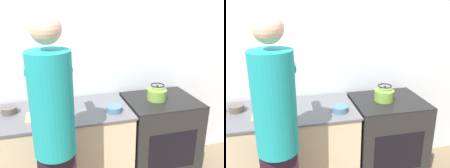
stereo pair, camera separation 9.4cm
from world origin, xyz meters
The scene contains 9 objects.
wall_back centered at (0.00, 0.68, 1.30)m, with size 8.00×0.05×2.60m.
counter centered at (-0.36, 0.31, 0.45)m, with size 1.37×0.64×0.89m.
oven centered at (0.69, 0.30, 0.45)m, with size 0.70×0.59×0.91m.
person centered at (-0.38, -0.25, 0.99)m, with size 0.32×0.57×1.79m.
cutting_board centered at (-0.44, 0.23, 0.90)m, with size 0.32×0.20×0.02m.
knife centered at (-0.42, 0.23, 0.91)m, with size 0.19×0.07×0.01m.
kettle centered at (0.64, 0.30, 0.97)m, with size 0.19×0.19×0.16m.
bowl_prep centered at (0.16, 0.17, 0.92)m, with size 0.14×0.14×0.05m.
bowl_mixing centered at (-0.75, 0.38, 0.92)m, with size 0.13×0.13×0.06m.
Camera 2 is at (-0.31, -1.81, 1.86)m, focal length 40.00 mm.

